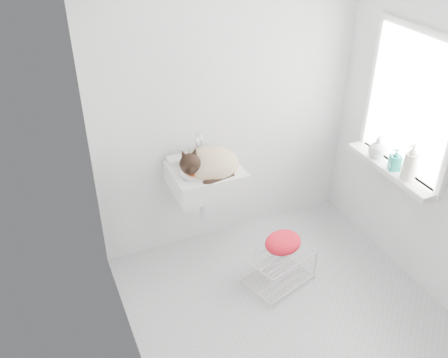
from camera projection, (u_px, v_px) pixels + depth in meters
name	position (u px, v px, depth m)	size (l,w,h in m)	color
floor	(281.00, 303.00, 3.72)	(2.20, 2.00, 0.02)	#BBBBBB
back_wall	(228.00, 101.00, 3.83)	(2.20, 0.02, 2.50)	white
right_wall	(431.00, 128.00, 3.42)	(0.02, 2.00, 2.50)	white
left_wall	(118.00, 200.00, 2.68)	(0.02, 2.00, 2.50)	white
window_glass	(412.00, 104.00, 3.51)	(0.01, 0.80, 1.00)	white
window_frame	(410.00, 105.00, 3.51)	(0.04, 0.90, 1.10)	white
windowsill	(391.00, 169.00, 3.77)	(0.16, 0.88, 0.04)	white
sink	(205.00, 168.00, 3.74)	(0.53, 0.46, 0.21)	white
faucet	(197.00, 142.00, 3.80)	(0.19, 0.14, 0.19)	silver
cat	(208.00, 164.00, 3.70)	(0.48, 0.40, 0.29)	tan
wire_rack	(278.00, 267.00, 3.83)	(0.48, 0.34, 0.29)	silver
towel	(283.00, 246.00, 3.78)	(0.31, 0.22, 0.13)	red
bottle_a	(407.00, 179.00, 3.61)	(0.09, 0.09, 0.25)	white
bottle_b	(393.00, 169.00, 3.72)	(0.08, 0.08, 0.17)	#127E74
bottle_c	(376.00, 157.00, 3.89)	(0.14, 0.14, 0.18)	silver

